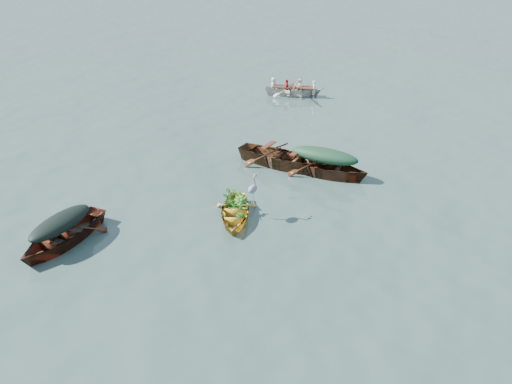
{
  "coord_description": "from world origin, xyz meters",
  "views": [
    {
      "loc": [
        6.71,
        -10.68,
        7.65
      ],
      "look_at": [
        0.01,
        1.46,
        0.5
      ],
      "focal_mm": 35.0,
      "sensor_mm": 36.0,
      "label": 1
    }
  ],
  "objects_px": {
    "rowed_boat": "(293,96)",
    "heron": "(253,193)",
    "open_wooden_boat": "(282,167)",
    "dark_covered_boat": "(64,243)",
    "yellow_dinghy": "(235,219)",
    "green_tarp_boat": "(323,175)"
  },
  "relations": [
    {
      "from": "yellow_dinghy",
      "to": "green_tarp_boat",
      "type": "bearing_deg",
      "value": 47.31
    },
    {
      "from": "rowed_boat",
      "to": "green_tarp_boat",
      "type": "bearing_deg",
      "value": -168.22
    },
    {
      "from": "yellow_dinghy",
      "to": "dark_covered_boat",
      "type": "height_order",
      "value": "dark_covered_boat"
    },
    {
      "from": "open_wooden_boat",
      "to": "yellow_dinghy",
      "type": "bearing_deg",
      "value": -171.86
    },
    {
      "from": "rowed_boat",
      "to": "heron",
      "type": "relative_size",
      "value": 4.48
    },
    {
      "from": "dark_covered_boat",
      "to": "green_tarp_boat",
      "type": "bearing_deg",
      "value": 54.25
    },
    {
      "from": "yellow_dinghy",
      "to": "rowed_boat",
      "type": "xyz_separation_m",
      "value": [
        -3.97,
        12.67,
        0.0
      ]
    },
    {
      "from": "yellow_dinghy",
      "to": "rowed_boat",
      "type": "height_order",
      "value": "rowed_boat"
    },
    {
      "from": "green_tarp_boat",
      "to": "heron",
      "type": "distance_m",
      "value": 4.04
    },
    {
      "from": "yellow_dinghy",
      "to": "heron",
      "type": "height_order",
      "value": "heron"
    },
    {
      "from": "green_tarp_boat",
      "to": "rowed_boat",
      "type": "relative_size",
      "value": 1.08
    },
    {
      "from": "yellow_dinghy",
      "to": "green_tarp_boat",
      "type": "relative_size",
      "value": 0.66
    },
    {
      "from": "green_tarp_boat",
      "to": "open_wooden_boat",
      "type": "distance_m",
      "value": 1.61
    },
    {
      "from": "dark_covered_boat",
      "to": "yellow_dinghy",
      "type": "bearing_deg",
      "value": 40.61
    },
    {
      "from": "dark_covered_boat",
      "to": "rowed_boat",
      "type": "xyz_separation_m",
      "value": [
        -0.5,
        16.13,
        0.0
      ]
    },
    {
      "from": "open_wooden_boat",
      "to": "dark_covered_boat",
      "type": "bearing_deg",
      "value": 160.45
    },
    {
      "from": "green_tarp_boat",
      "to": "open_wooden_boat",
      "type": "relative_size",
      "value": 0.9
    },
    {
      "from": "dark_covered_boat",
      "to": "heron",
      "type": "xyz_separation_m",
      "value": [
        3.94,
        3.75,
        0.85
      ]
    },
    {
      "from": "green_tarp_boat",
      "to": "open_wooden_boat",
      "type": "height_order",
      "value": "open_wooden_boat"
    },
    {
      "from": "open_wooden_boat",
      "to": "heron",
      "type": "height_order",
      "value": "heron"
    },
    {
      "from": "rowed_boat",
      "to": "heron",
      "type": "xyz_separation_m",
      "value": [
        4.43,
        -12.37,
        0.85
      ]
    },
    {
      "from": "yellow_dinghy",
      "to": "dark_covered_boat",
      "type": "distance_m",
      "value": 4.9
    }
  ]
}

